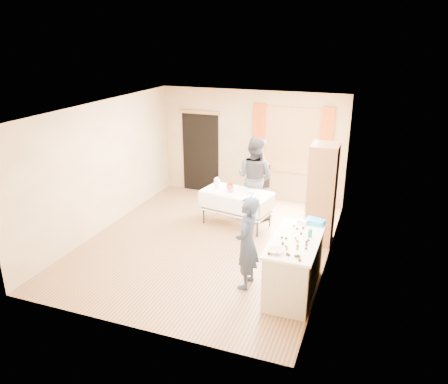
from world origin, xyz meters
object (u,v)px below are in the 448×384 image
at_px(cabinet, 322,194).
at_px(counter, 294,266).
at_px(girl, 247,243).
at_px(party_table, 237,205).
at_px(woman, 255,177).
at_px(chair, 260,197).

bearing_deg(cabinet, counter, -92.96).
relative_size(cabinet, girl, 1.28).
relative_size(party_table, woman, 0.86).
height_order(cabinet, chair, cabinet).
distance_m(party_table, chair, 1.03).
relative_size(counter, girl, 0.99).
bearing_deg(woman, party_table, 85.70).
distance_m(counter, chair, 3.39).
xyz_separation_m(cabinet, counter, (-0.10, -1.94, -0.51)).
relative_size(chair, girl, 0.69).
bearing_deg(girl, party_table, -157.36).
bearing_deg(cabinet, girl, -112.47).
bearing_deg(party_table, counter, -41.19).
height_order(girl, woman, woman).
xyz_separation_m(chair, girl, (0.68, -3.17, 0.45)).
xyz_separation_m(counter, party_table, (-1.65, 2.09, -0.01)).
xyz_separation_m(party_table, chair, (0.23, 0.99, -0.13)).
relative_size(cabinet, counter, 1.29).
height_order(party_table, girl, girl).
relative_size(girl, woman, 0.85).
distance_m(counter, girl, 0.80).
height_order(counter, woman, woman).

